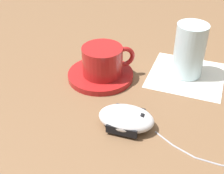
# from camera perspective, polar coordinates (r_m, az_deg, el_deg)

# --- Properties ---
(ground_plane) EXTENTS (3.00, 3.00, 0.00)m
(ground_plane) POSITION_cam_1_polar(r_m,az_deg,el_deg) (0.68, 4.61, 0.64)
(ground_plane) COLOR brown
(saucer) EXTENTS (0.14, 0.14, 0.01)m
(saucer) POSITION_cam_1_polar(r_m,az_deg,el_deg) (0.69, -2.10, 2.21)
(saucer) COLOR maroon
(saucer) RESTS_ON ground
(coffee_cup) EXTENTS (0.10, 0.09, 0.06)m
(coffee_cup) POSITION_cam_1_polar(r_m,az_deg,el_deg) (0.67, -1.58, 4.86)
(coffee_cup) COLOR maroon
(coffee_cup) RESTS_ON saucer
(computer_mouse) EXTENTS (0.10, 0.12, 0.04)m
(computer_mouse) POSITION_cam_1_polar(r_m,az_deg,el_deg) (0.56, 2.63, -5.75)
(computer_mouse) COLOR silver
(computer_mouse) RESTS_ON ground
(napkin_under_glass) EXTENTS (0.20, 0.20, 0.00)m
(napkin_under_glass) POSITION_cam_1_polar(r_m,az_deg,el_deg) (0.72, 13.45, 2.14)
(napkin_under_glass) COLOR silver
(napkin_under_glass) RESTS_ON ground
(drinking_glass) EXTENTS (0.07, 0.07, 0.12)m
(drinking_glass) POSITION_cam_1_polar(r_m,az_deg,el_deg) (0.70, 14.00, 6.55)
(drinking_glass) COLOR silver
(drinking_glass) RESTS_ON napkin_under_glass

